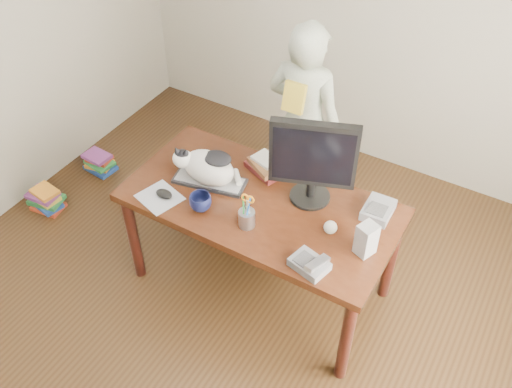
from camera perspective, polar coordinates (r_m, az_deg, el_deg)
The scene contains 18 objects.
room at distance 2.54m, azimuth -6.34°, elevation 1.03°, with size 4.50×4.50×4.50m.
desk at distance 3.46m, azimuth 1.09°, elevation -1.77°, with size 1.60×0.80×0.75m.
keyboard at distance 3.44m, azimuth -4.66°, elevation 1.33°, with size 0.46×0.25×0.03m.
cat at distance 3.37m, azimuth -4.99°, elevation 2.80°, with size 0.42×0.28×0.24m.
monitor at distance 3.14m, azimuth 5.71°, elevation 3.53°, with size 0.47×0.30×0.55m.
pen_cup at distance 3.13m, azimuth -0.93°, elevation -2.30°, with size 0.10×0.10×0.23m.
mousepad at distance 3.38m, azimuth -9.61°, elevation -0.33°, with size 0.28×0.27×0.01m.
mouse at distance 3.37m, azimuth -9.18°, elevation 0.02°, with size 0.12×0.09×0.04m.
coffee_mug at distance 3.25m, azimuth -5.58°, elevation -0.82°, with size 0.13×0.13×0.10m, color black.
phone at distance 2.96m, azimuth 5.43°, elevation -6.99°, with size 0.22×0.18×0.09m.
speaker at distance 3.02m, azimuth 10.98°, elevation -4.47°, with size 0.11×0.12×0.19m.
baseball at distance 3.14m, azimuth 7.45°, elevation -3.33°, with size 0.08×0.08×0.08m.
book_stack at distance 3.49m, azimuth 1.09°, elevation 2.86°, with size 0.29×0.26×0.09m.
calculator at distance 3.29m, azimuth 12.13°, elevation -1.56°, with size 0.16×0.21×0.06m.
person at distance 3.93m, azimuth 4.80°, elevation 7.06°, with size 0.55×0.36×1.50m, color silver.
held_book at distance 3.63m, azimuth 3.83°, elevation 9.60°, with size 0.14×0.08×0.20m.
book_pile_a at distance 4.57m, azimuth -20.25°, elevation -0.52°, with size 0.27×0.22×0.18m.
book_pile_b at distance 4.82m, azimuth -15.40°, elevation 3.07°, with size 0.26×0.20×0.15m.
Camera 1 is at (1.20, -1.48, 3.03)m, focal length 40.00 mm.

